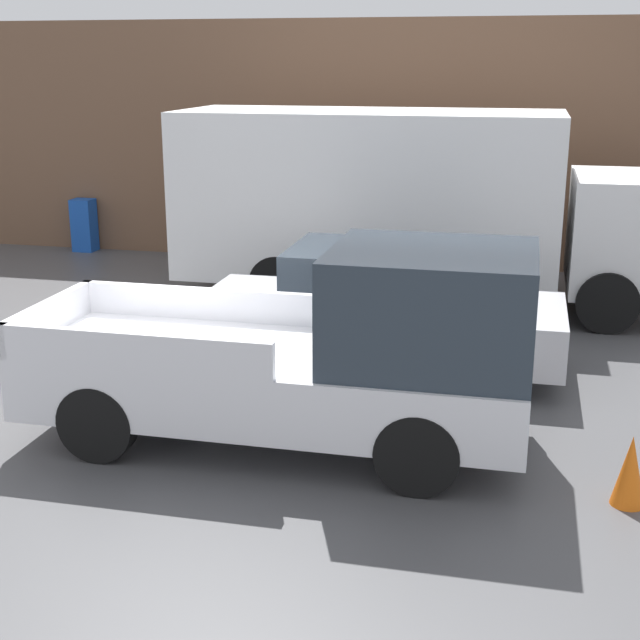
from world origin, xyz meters
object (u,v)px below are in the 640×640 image
(pickup_truck, at_px, (323,355))
(car, at_px, (383,309))
(delivery_truck, at_px, (408,201))
(traffic_cone, at_px, (630,471))
(newspaper_box, at_px, (84,225))

(pickup_truck, bearing_deg, car, 85.32)
(car, distance_m, delivery_truck, 3.62)
(traffic_cone, bearing_deg, delivery_truck, 114.02)
(newspaper_box, height_order, traffic_cone, newspaper_box)
(car, bearing_deg, delivery_truck, 92.89)
(newspaper_box, bearing_deg, car, -39.16)
(pickup_truck, height_order, traffic_cone, pickup_truck)
(car, xyz_separation_m, traffic_cone, (2.83, -3.24, -0.48))
(delivery_truck, xyz_separation_m, newspaper_box, (-7.28, 2.57, -1.15))
(pickup_truck, distance_m, traffic_cone, 3.18)
(pickup_truck, distance_m, newspaper_box, 11.31)
(delivery_truck, height_order, newspaper_box, delivery_truck)
(delivery_truck, bearing_deg, pickup_truck, -90.34)
(newspaper_box, relative_size, traffic_cone, 1.63)
(pickup_truck, relative_size, traffic_cone, 7.70)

